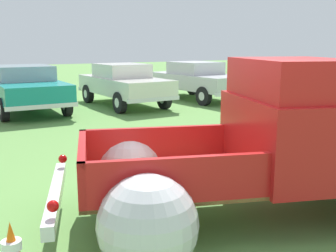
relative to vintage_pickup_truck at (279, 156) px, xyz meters
The scene contains 5 objects.
ground_plane 0.85m from the vintage_pickup_truck, 160.73° to the left, with size 80.00×80.00×0.00m, color #609347.
vintage_pickup_truck is the anchor object (origin of this frame).
show_car_1 9.91m from the vintage_pickup_truck, 95.69° to the left, with size 2.00×4.69×1.43m.
show_car_2 9.62m from the vintage_pickup_truck, 76.94° to the left, with size 1.88×4.25×1.43m.
show_car_3 10.75m from the vintage_pickup_truck, 60.78° to the left, with size 2.13×4.29×1.43m.
Camera 1 is at (-3.19, -3.54, 2.08)m, focal length 43.40 mm.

